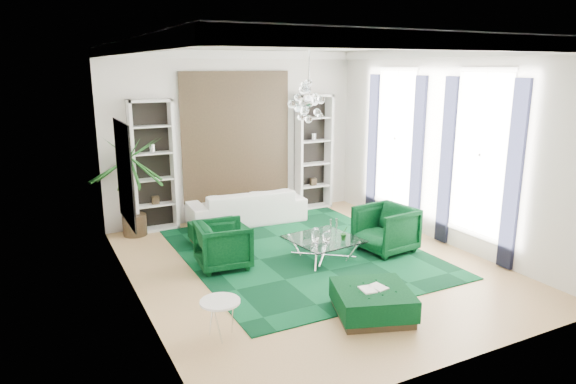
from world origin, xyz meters
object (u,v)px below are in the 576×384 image
ottoman_side (218,235)px  side_table (221,319)px  coffee_table (323,249)px  palm (131,172)px  armchair_left (223,245)px  armchair_right (385,229)px  sofa (246,206)px  ottoman_front (372,302)px

ottoman_side → side_table: 3.59m
coffee_table → palm: bearing=133.3°
armchair_left → ottoman_side: 1.18m
side_table → armchair_right: bearing=22.4°
sofa → ottoman_side: (-1.09, -1.16, -0.17)m
armchair_right → palm: palm is taller
sofa → armchair_left: (-1.39, -2.28, 0.03)m
palm → armchair_left: bearing=-67.5°
ottoman_side → coffee_table: bearing=-47.3°
armchair_right → coffee_table: (-1.25, 0.20, -0.25)m
side_table → ottoman_front: bearing=-11.2°
sofa → armchair_left: armchair_left is taller
sofa → side_table: bearing=67.2°
sofa → ottoman_front: 4.97m
coffee_table → sofa: bearing=97.8°
armchair_left → ottoman_side: bearing=-8.8°
ottoman_front → palm: 5.80m
sofa → ottoman_front: bearing=91.9°
side_table → ottoman_side: bearing=70.9°
coffee_table → side_table: 3.20m
ottoman_side → ottoman_front: bearing=-76.2°
coffee_table → side_table: side_table is taller
armchair_left → ottoman_front: 2.96m
armchair_right → ottoman_side: bearing=-129.8°
sofa → side_table: size_ratio=4.93×
coffee_table → palm: (-2.81, 2.98, 1.15)m
ottoman_side → palm: (-1.34, 1.40, 1.13)m
ottoman_side → side_table: (-1.18, -3.39, 0.04)m
ottoman_side → ottoman_front: 3.93m
ottoman_side → palm: palm is taller
ottoman_front → side_table: 2.16m
coffee_table → ottoman_front: 2.28m
sofa → ottoman_front: sofa is taller
ottoman_front → palm: bearing=113.7°
sofa → coffee_table: sofa is taller
sofa → armchair_left: size_ratio=2.88×
coffee_table → palm: 4.26m
armchair_right → palm: size_ratio=0.36×
armchair_left → armchair_right: 3.09m
ottoman_front → palm: (-2.28, 5.21, 1.14)m
ottoman_front → ottoman_side: bearing=103.8°
armchair_right → coffee_table: 1.29m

